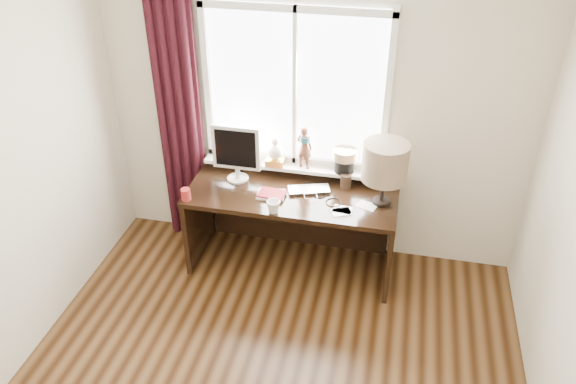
% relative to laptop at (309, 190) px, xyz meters
% --- Properties ---
extents(ceiling, '(3.50, 4.00, 0.00)m').
position_rel_laptop_xyz_m(ceiling, '(-0.03, -1.68, 1.84)').
color(ceiling, white).
rests_on(ceiling, wall_back).
extents(wall_back, '(3.50, 0.00, 2.60)m').
position_rel_laptop_xyz_m(wall_back, '(-0.03, 0.32, 0.54)').
color(wall_back, beige).
rests_on(wall_back, ground).
extents(laptop, '(0.39, 0.31, 0.03)m').
position_rel_laptop_xyz_m(laptop, '(0.00, 0.00, 0.00)').
color(laptop, silver).
rests_on(laptop, desk).
extents(mug, '(0.14, 0.14, 0.11)m').
position_rel_laptop_xyz_m(mug, '(-0.21, -0.35, 0.04)').
color(mug, white).
rests_on(mug, desk).
extents(red_cup, '(0.07, 0.07, 0.10)m').
position_rel_laptop_xyz_m(red_cup, '(-0.93, -0.33, 0.04)').
color(red_cup, maroon).
rests_on(red_cup, desk).
extents(window, '(1.52, 0.21, 1.40)m').
position_rel_laptop_xyz_m(window, '(-0.17, 0.27, 0.54)').
color(window, white).
rests_on(window, ground).
extents(curtain, '(0.38, 0.09, 2.25)m').
position_rel_laptop_xyz_m(curtain, '(-1.16, 0.22, 0.35)').
color(curtain, black).
rests_on(curtain, floor).
extents(desk, '(1.70, 0.70, 0.75)m').
position_rel_laptop_xyz_m(desk, '(-0.13, 0.04, -0.26)').
color(desk, black).
rests_on(desk, floor).
extents(monitor, '(0.40, 0.18, 0.49)m').
position_rel_laptop_xyz_m(monitor, '(-0.62, 0.05, 0.26)').
color(monitor, beige).
rests_on(monitor, desk).
extents(notebook_stack, '(0.24, 0.18, 0.03)m').
position_rel_laptop_xyz_m(notebook_stack, '(-0.28, -0.13, 0.00)').
color(notebook_stack, beige).
rests_on(notebook_stack, desk).
extents(brush_holder, '(0.09, 0.09, 0.25)m').
position_rel_laptop_xyz_m(brush_holder, '(0.28, 0.12, 0.05)').
color(brush_holder, black).
rests_on(brush_holder, desk).
extents(icon_frame, '(0.10, 0.02, 0.13)m').
position_rel_laptop_xyz_m(icon_frame, '(0.54, 0.16, 0.05)').
color(icon_frame, gold).
rests_on(icon_frame, desk).
extents(table_lamp, '(0.35, 0.35, 0.52)m').
position_rel_laptop_xyz_m(table_lamp, '(0.58, -0.05, 0.35)').
color(table_lamp, black).
rests_on(table_lamp, desk).
extents(loose_papers, '(0.36, 0.28, 0.00)m').
position_rel_laptop_xyz_m(loose_papers, '(0.36, -0.19, -0.01)').
color(loose_papers, white).
rests_on(loose_papers, desk).
extents(desk_cables, '(0.40, 0.37, 0.01)m').
position_rel_laptop_xyz_m(desk_cables, '(0.12, -0.05, -0.01)').
color(desk_cables, black).
rests_on(desk_cables, desk).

